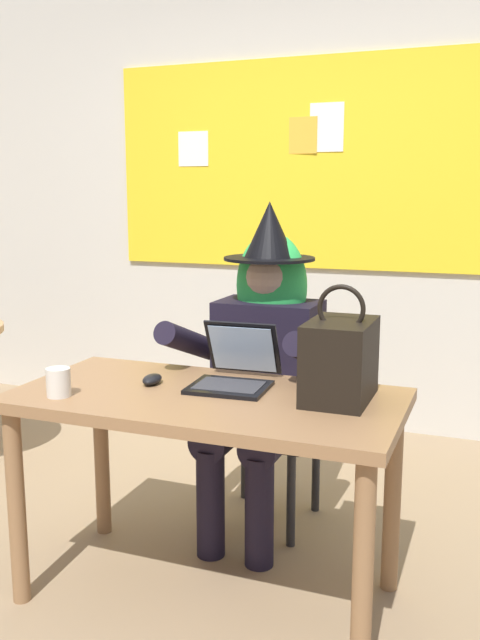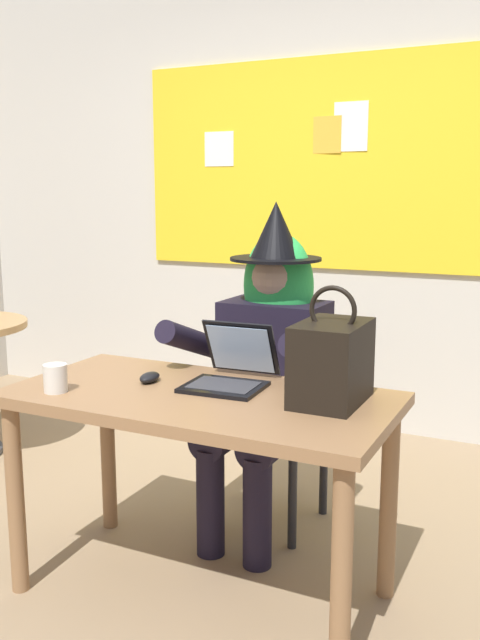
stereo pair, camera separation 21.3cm
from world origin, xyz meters
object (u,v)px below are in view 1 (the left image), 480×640
at_px(laptop, 235,371).
at_px(coffee_mug, 59,382).
at_px(handbag, 340,359).
at_px(computer_mouse, 152,379).
at_px(chair_at_desk, 273,405).
at_px(desk_main, 207,424).
at_px(person_costumed, 264,349).

bearing_deg(laptop, coffee_mug, -148.78).
bearing_deg(handbag, coffee_mug, -161.41).
distance_m(computer_mouse, coffee_mug, 0.33).
xyz_separation_m(chair_at_desk, handbag, (0.42, -0.59, 0.37)).
bearing_deg(chair_at_desk, laptop, 5.67).
bearing_deg(chair_at_desk, desk_main, 1.11).
xyz_separation_m(computer_mouse, coffee_mug, (-0.22, -0.24, 0.03)).
distance_m(person_costumed, laptop, 0.43).
relative_size(person_costumed, handbag, 3.59).
bearing_deg(person_costumed, desk_main, 0.00).
height_order(person_costumed, computer_mouse, person_costumed).
distance_m(laptop, handbag, 0.39).
xyz_separation_m(person_costumed, laptop, (0.04, -0.42, 0.02)).
distance_m(laptop, computer_mouse, 0.29).
distance_m(computer_mouse, handbag, 0.67).
bearing_deg(laptop, person_costumed, 91.99).
relative_size(laptop, computer_mouse, 3.22).
height_order(laptop, computer_mouse, laptop).
relative_size(computer_mouse, coffee_mug, 1.09).
relative_size(chair_at_desk, handbag, 2.34).
xyz_separation_m(computer_mouse, handbag, (0.65, 0.05, 0.12)).
relative_size(desk_main, computer_mouse, 12.47).
height_order(chair_at_desk, computer_mouse, chair_at_desk).
bearing_deg(desk_main, person_costumed, 89.27).
bearing_deg(coffee_mug, person_costumed, 59.23).
xyz_separation_m(person_costumed, computer_mouse, (-0.24, -0.52, -0.02)).
height_order(chair_at_desk, laptop, laptop).
bearing_deg(handbag, computer_mouse, -175.47).
height_order(desk_main, person_costumed, person_costumed).
bearing_deg(computer_mouse, desk_main, -17.98).
bearing_deg(computer_mouse, person_costumed, 58.99).
distance_m(chair_at_desk, coffee_mug, 1.03).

